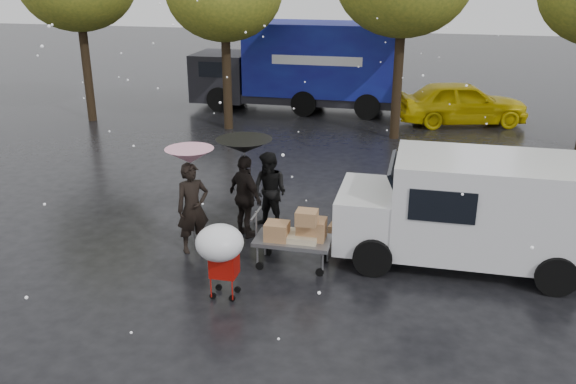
% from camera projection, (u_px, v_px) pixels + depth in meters
% --- Properties ---
extents(ground, '(90.00, 90.00, 0.00)m').
position_uv_depth(ground, '(239.00, 258.00, 12.48)').
color(ground, black).
rests_on(ground, ground).
extents(person_pink, '(0.83, 0.80, 1.91)m').
position_uv_depth(person_pink, '(193.00, 208.00, 12.50)').
color(person_pink, black).
rests_on(person_pink, ground).
extents(person_middle, '(1.07, 0.97, 1.79)m').
position_uv_depth(person_middle, '(270.00, 192.00, 13.55)').
color(person_middle, black).
rests_on(person_middle, ground).
extents(person_black, '(1.13, 1.03, 1.85)m').
position_uv_depth(person_black, '(246.00, 197.00, 13.19)').
color(person_black, black).
rests_on(person_black, ground).
extents(umbrella_pink, '(0.98, 0.98, 2.23)m').
position_uv_depth(umbrella_pink, '(190.00, 156.00, 12.11)').
color(umbrella_pink, '#4C4C4C').
rests_on(umbrella_pink, ground).
extents(umbrella_black, '(1.20, 1.20, 2.22)m').
position_uv_depth(umbrella_black, '(244.00, 146.00, 12.79)').
color(umbrella_black, '#4C4C4C').
rests_on(umbrella_black, ground).
extents(vendor_cart, '(1.52, 0.80, 1.27)m').
position_uv_depth(vendor_cart, '(297.00, 233.00, 11.91)').
color(vendor_cart, slate).
rests_on(vendor_cart, ground).
extents(shopping_cart, '(0.84, 0.84, 1.46)m').
position_uv_depth(shopping_cart, '(220.00, 246.00, 10.56)').
color(shopping_cart, '#B7110A').
rests_on(shopping_cart, ground).
extents(white_van, '(4.91, 2.18, 2.20)m').
position_uv_depth(white_van, '(472.00, 209.00, 11.91)').
color(white_van, white).
rests_on(white_van, ground).
extents(blue_truck, '(8.30, 2.60, 3.50)m').
position_uv_depth(blue_truck, '(302.00, 66.00, 24.65)').
color(blue_truck, navy).
rests_on(blue_truck, ground).
extents(box_ground_near, '(0.53, 0.44, 0.44)m').
position_uv_depth(box_ground_near, '(341.00, 234.00, 13.07)').
color(box_ground_near, olive).
rests_on(box_ground_near, ground).
extents(box_ground_far, '(0.42, 0.33, 0.32)m').
position_uv_depth(box_ground_far, '(359.00, 229.00, 13.44)').
color(box_ground_far, olive).
rests_on(box_ground_far, ground).
extents(yellow_taxi, '(5.07, 3.09, 1.61)m').
position_uv_depth(yellow_taxi, '(462.00, 103.00, 22.69)').
color(yellow_taxi, yellow).
rests_on(yellow_taxi, ground).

